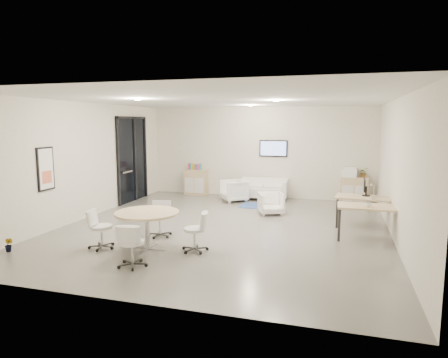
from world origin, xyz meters
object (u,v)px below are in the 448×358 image
(desk_rear, at_px, (366,200))
(loveseat, at_px, (264,190))
(sideboard_left, at_px, (196,182))
(armchair_right, at_px, (271,202))
(round_table, at_px, (147,216))
(armchair_left, at_px, (234,190))
(sideboard_right, at_px, (354,190))
(desk_front, at_px, (372,210))

(desk_rear, bearing_deg, loveseat, 141.67)
(sideboard_left, height_order, loveseat, sideboard_left)
(armchair_right, xyz_separation_m, desk_rear, (2.55, -0.73, 0.35))
(loveseat, relative_size, round_table, 1.27)
(armchair_left, bearing_deg, round_table, -41.43)
(sideboard_right, relative_size, desk_front, 0.57)
(armchair_right, xyz_separation_m, desk_front, (2.62, -1.92, 0.35))
(loveseat, distance_m, armchair_right, 2.36)
(desk_rear, distance_m, desk_front, 1.19)
(loveseat, relative_size, desk_front, 1.12)
(desk_rear, height_order, round_table, round_table)
(sideboard_left, bearing_deg, round_table, -78.51)
(sideboard_right, bearing_deg, armchair_left, -167.50)
(sideboard_right, distance_m, desk_rear, 3.19)
(desk_rear, bearing_deg, desk_front, -82.11)
(armchair_right, bearing_deg, armchair_left, 112.80)
(desk_front, bearing_deg, sideboard_left, 142.53)
(desk_rear, relative_size, desk_front, 1.02)
(armchair_left, height_order, desk_rear, armchair_left)
(desk_rear, bearing_deg, armchair_right, 168.84)
(sideboard_left, distance_m, armchair_right, 4.05)
(armchair_left, bearing_deg, sideboard_left, -154.56)
(sideboard_left, distance_m, sideboard_right, 5.58)
(armchair_left, relative_size, desk_front, 0.53)
(sideboard_left, relative_size, round_table, 0.70)
(desk_rear, distance_m, round_table, 5.53)
(loveseat, height_order, desk_rear, desk_rear)
(sideboard_right, relative_size, armchair_right, 1.24)
(sideboard_left, xyz_separation_m, desk_rear, (5.78, -3.17, 0.24))
(sideboard_right, height_order, loveseat, sideboard_right)
(sideboard_left, bearing_deg, armchair_left, -27.03)
(sideboard_left, bearing_deg, loveseat, -3.87)
(sideboard_left, distance_m, desk_front, 7.30)
(desk_front, bearing_deg, armchair_left, 139.17)
(desk_rear, height_order, desk_front, desk_front)
(sideboard_right, xyz_separation_m, desk_front, (0.26, -4.36, 0.27))
(sideboard_right, height_order, round_table, sideboard_right)
(sideboard_right, bearing_deg, armchair_right, -133.95)
(desk_front, bearing_deg, sideboard_right, 92.67)
(round_table, bearing_deg, armchair_left, 86.10)
(sideboard_left, height_order, sideboard_right, sideboard_left)
(sideboard_left, height_order, desk_front, sideboard_left)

